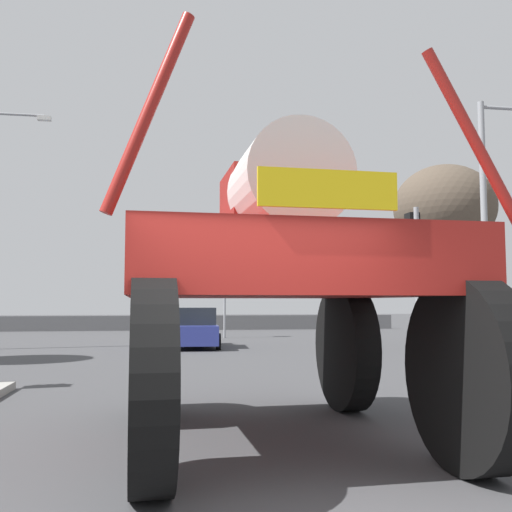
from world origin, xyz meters
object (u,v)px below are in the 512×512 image
(traffic_signal_far_left, at_px, (224,276))
(streetlight_near_right, at_px, (488,216))
(traffic_signal_near_right, at_px, (414,254))
(sedan_ahead, at_px, (195,329))
(oversize_sprayer, at_px, (276,283))
(bare_tree_right, at_px, (444,208))

(traffic_signal_far_left, height_order, streetlight_near_right, streetlight_near_right)
(traffic_signal_near_right, bearing_deg, sedan_ahead, 112.48)
(oversize_sprayer, relative_size, bare_tree_right, 0.81)
(oversize_sprayer, xyz_separation_m, traffic_signal_far_left, (1.61, 21.09, 1.01))
(traffic_signal_far_left, bearing_deg, bare_tree_right, -45.54)
(bare_tree_right, bearing_deg, streetlight_near_right, -105.60)
(sedan_ahead, bearing_deg, traffic_signal_far_left, -13.62)
(sedan_ahead, distance_m, traffic_signal_far_left, 6.48)
(sedan_ahead, height_order, streetlight_near_right, streetlight_near_right)
(traffic_signal_far_left, relative_size, streetlight_near_right, 0.55)
(traffic_signal_far_left, distance_m, bare_tree_right, 11.10)
(sedan_ahead, bearing_deg, streetlight_near_right, -130.42)
(sedan_ahead, bearing_deg, traffic_signal_near_right, -154.30)
(sedan_ahead, distance_m, traffic_signal_near_right, 11.35)
(bare_tree_right, bearing_deg, oversize_sprayer, -124.62)
(oversize_sprayer, bearing_deg, streetlight_near_right, -46.67)
(traffic_signal_near_right, bearing_deg, bare_tree_right, 58.71)
(oversize_sprayer, distance_m, traffic_signal_near_right, 6.50)
(traffic_signal_far_left, bearing_deg, sedan_ahead, -106.83)
(traffic_signal_near_right, distance_m, bare_tree_right, 10.12)
(traffic_signal_near_right, xyz_separation_m, streetlight_near_right, (3.55, 2.86, 1.35))
(traffic_signal_near_right, bearing_deg, streetlight_near_right, 38.83)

